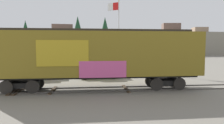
% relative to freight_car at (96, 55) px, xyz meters
% --- Properties ---
extents(ground_plane, '(260.00, 260.00, 0.00)m').
position_rel_freight_car_xyz_m(ground_plane, '(-1.32, 0.00, -2.58)').
color(ground_plane, slate).
extents(track, '(60.00, 4.62, 0.08)m').
position_rel_freight_car_xyz_m(track, '(-0.27, 0.02, -2.54)').
color(track, '#4C4742').
rests_on(track, ground_plane).
extents(freight_car, '(15.11, 3.61, 4.43)m').
position_rel_freight_car_xyz_m(freight_car, '(0.00, 0.00, 0.00)').
color(freight_car, olive).
rests_on(freight_car, ground_plane).
extents(flagpole, '(1.37, 1.07, 9.02)m').
position_rel_freight_car_xyz_m(flagpole, '(3.50, 11.27, 3.34)').
color(flagpole, silver).
rests_on(flagpole, ground_plane).
extents(hillside, '(153.56, 40.11, 12.85)m').
position_rel_freight_car_xyz_m(hillside, '(-1.23, 67.62, 1.45)').
color(hillside, gray).
rests_on(hillside, ground_plane).
extents(parked_car_black, '(4.34, 2.07, 1.69)m').
position_rel_freight_car_xyz_m(parked_car_black, '(-5.42, 5.94, -1.74)').
color(parked_car_black, black).
rests_on(parked_car_black, ground_plane).
extents(parked_car_green, '(4.15, 2.03, 1.54)m').
position_rel_freight_car_xyz_m(parked_car_green, '(0.64, 5.53, -1.79)').
color(parked_car_green, '#1E5933').
rests_on(parked_car_green, ground_plane).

